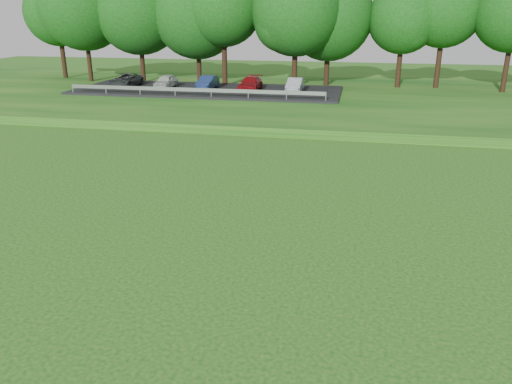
# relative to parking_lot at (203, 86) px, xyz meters

# --- Properties ---
(berm) EXTENTS (130.00, 30.00, 0.60)m
(berm) POSITION_rel_parking_lot_xyz_m (24.37, 1.19, -0.73)
(berm) COLOR #0D4710
(berm) RESTS_ON ground
(treeline) EXTENTS (104.00, 7.00, 15.00)m
(treeline) POSITION_rel_parking_lot_xyz_m (24.37, 5.19, 7.07)
(treeline) COLOR #0E3E0E
(treeline) RESTS_ON berm
(parking_lot) EXTENTS (24.00, 9.00, 1.38)m
(parking_lot) POSITION_rel_parking_lot_xyz_m (0.00, 0.00, 0.00)
(parking_lot) COLOR black
(parking_lot) RESTS_ON berm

